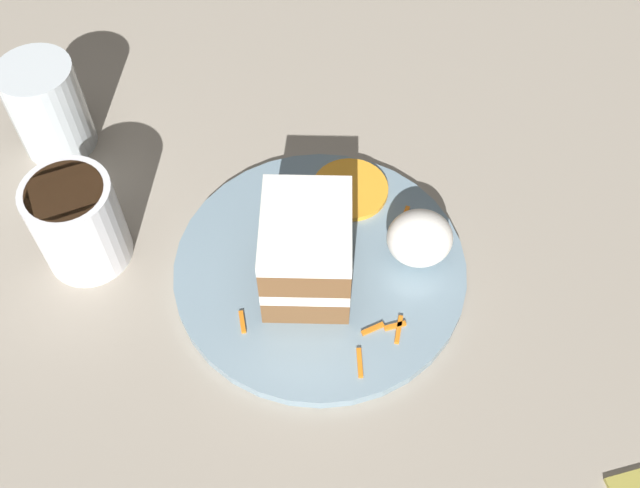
% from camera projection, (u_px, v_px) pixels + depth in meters
% --- Properties ---
extents(ground_plane, '(6.00, 6.00, 0.00)m').
position_uv_depth(ground_plane, '(299.00, 287.00, 0.71)').
color(ground_plane, '#4C4742').
rests_on(ground_plane, ground).
extents(dining_table, '(1.26, 1.04, 0.03)m').
position_uv_depth(dining_table, '(299.00, 279.00, 0.70)').
color(dining_table, gray).
rests_on(dining_table, ground).
extents(plate, '(0.27, 0.27, 0.01)m').
position_uv_depth(plate, '(320.00, 266.00, 0.69)').
color(plate, gray).
rests_on(plate, dining_table).
extents(cake_slice, '(0.08, 0.10, 0.09)m').
position_uv_depth(cake_slice, '(307.00, 250.00, 0.64)').
color(cake_slice, brown).
rests_on(cake_slice, plate).
extents(cream_dollop, '(0.06, 0.05, 0.05)m').
position_uv_depth(cream_dollop, '(420.00, 238.00, 0.67)').
color(cream_dollop, white).
rests_on(cream_dollop, plate).
extents(orange_garnish, '(0.07, 0.07, 0.01)m').
position_uv_depth(orange_garnish, '(350.00, 189.00, 0.73)').
color(orange_garnish, orange).
rests_on(orange_garnish, plate).
extents(carrot_shreds_scatter, '(0.16, 0.18, 0.00)m').
position_uv_depth(carrot_shreds_scatter, '(352.00, 297.00, 0.66)').
color(carrot_shreds_scatter, orange).
rests_on(carrot_shreds_scatter, plate).
extents(drinking_glass, '(0.07, 0.07, 0.10)m').
position_uv_depth(drinking_glass, '(50.00, 112.00, 0.75)').
color(drinking_glass, silver).
rests_on(drinking_glass, dining_table).
extents(coffee_mug, '(0.08, 0.08, 0.09)m').
position_uv_depth(coffee_mug, '(77.00, 220.00, 0.66)').
color(coffee_mug, white).
rests_on(coffee_mug, dining_table).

